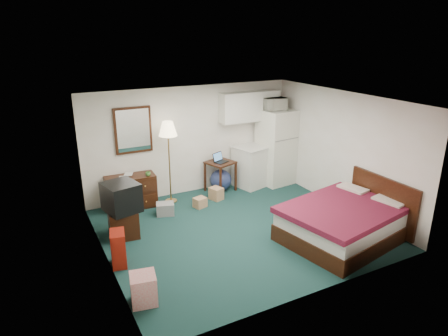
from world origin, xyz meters
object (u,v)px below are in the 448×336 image
dresser (131,192)px  desk (220,176)px  bed (342,223)px  kitchen_counter (254,166)px  tv_stand (123,223)px  suitcase (118,249)px  floor_lamp (169,163)px  fridge (276,147)px

dresser → desk: 2.15m
dresser → bed: dresser is taller
kitchen_counter → bed: 3.14m
tv_stand → suitcase: bearing=-101.7°
dresser → tv_stand: dresser is taller
floor_lamp → suitcase: bearing=-129.0°
desk → bed: 3.28m
dresser → kitchen_counter: kitchen_counter is taller
fridge → kitchen_counter: bearing=163.7°
dresser → fridge: fridge is taller
dresser → bed: (3.04, -3.21, -0.03)m
floor_lamp → kitchen_counter: (2.20, 0.04, -0.43)m
floor_lamp → fridge: 2.77m
floor_lamp → bed: 3.83m
tv_stand → dresser: bearing=74.6°
desk → kitchen_counter: bearing=-20.0°
kitchen_counter → tv_stand: 3.72m
desk → kitchen_counter: size_ratio=0.75×
fridge → floor_lamp: bearing=172.5°
dresser → suitcase: (-0.80, -2.16, -0.06)m
dresser → kitchen_counter: size_ratio=1.08×
floor_lamp → suitcase: floor_lamp is taller
desk → suitcase: 3.62m
kitchen_counter → tv_stand: kitchen_counter is taller
floor_lamp → kitchen_counter: size_ratio=1.88×
desk → bed: size_ratio=0.36×
desk → fridge: 1.59m
dresser → fridge: (3.63, -0.17, 0.57)m
tv_stand → suitcase: suitcase is taller
floor_lamp → bed: (2.17, -3.10, -0.59)m
kitchen_counter → fridge: bearing=-25.0°
suitcase → tv_stand: bearing=83.8°
floor_lamp → suitcase: (-1.66, -2.05, -0.62)m
kitchen_counter → fridge: (0.57, -0.10, 0.44)m
fridge → tv_stand: (-4.11, -1.01, -0.67)m
desk → suitcase: (-2.94, -2.11, -0.07)m
fridge → tv_stand: 4.29m
floor_lamp → tv_stand: bearing=-141.1°
floor_lamp → fridge: fridge is taller
desk → fridge: fridge is taller
fridge → desk: bearing=169.2°
kitchen_counter → fridge: 0.73m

